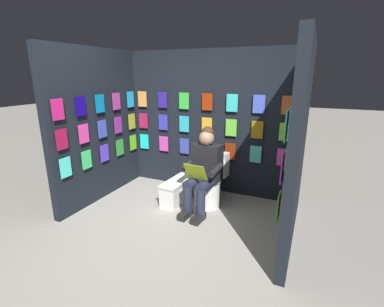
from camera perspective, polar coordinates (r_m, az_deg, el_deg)
name	(u,v)px	position (r m, az deg, el deg)	size (l,w,h in m)	color
ground_plane	(148,248)	(3.31, -9.08, -18.74)	(30.00, 30.00, 0.00)	#9E998E
display_wall_back	(209,123)	(4.46, 3.48, 6.37)	(2.84, 0.14, 2.25)	black
display_wall_left	(298,146)	(3.25, 21.16, 1.54)	(0.14, 1.83, 2.25)	black
display_wall_right	(98,126)	(4.39, -18.92, 5.36)	(0.14, 1.83, 2.25)	black
toilet	(210,183)	(4.10, 3.72, -6.12)	(0.43, 0.57, 0.77)	white
person_reading	(203,170)	(3.81, 2.34, -3.46)	(0.55, 0.71, 1.19)	black
comic_longbox_near	(179,190)	(4.24, -2.73, -7.53)	(0.32, 0.76, 0.35)	white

